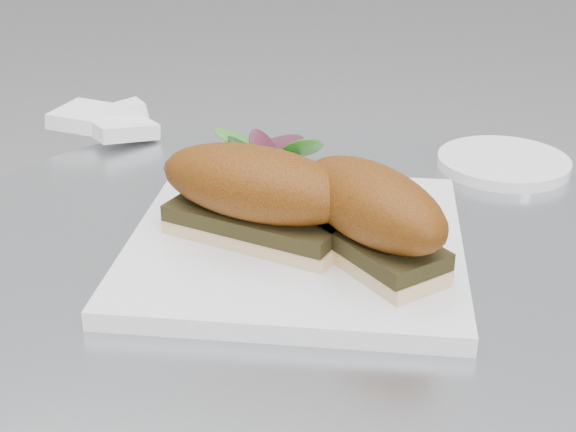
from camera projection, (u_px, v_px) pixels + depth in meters
name	position (u px, v px, depth m)	size (l,w,h in m)	color
plate	(296.00, 244.00, 0.69)	(0.28, 0.28, 0.02)	white
sandwich_left	(256.00, 193.00, 0.67)	(0.19, 0.12, 0.08)	beige
sandwich_right	(371.00, 213.00, 0.63)	(0.16, 0.16, 0.08)	beige
salad	(261.00, 169.00, 0.76)	(0.13, 0.13, 0.05)	#39822A
napkin	(109.00, 128.00, 0.97)	(0.12, 0.12, 0.02)	white
saucer	(503.00, 163.00, 0.87)	(0.14, 0.14, 0.01)	white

